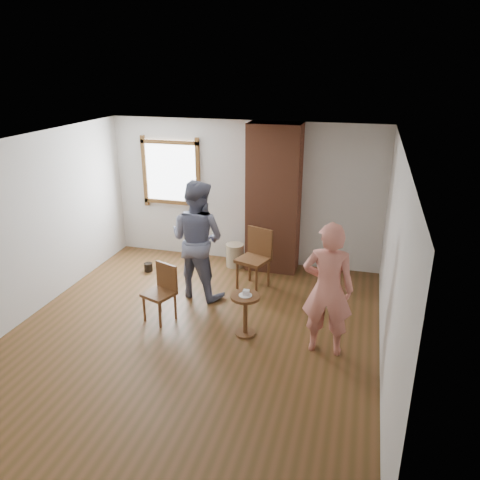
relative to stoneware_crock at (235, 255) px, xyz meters
name	(u,v)px	position (x,y,z in m)	size (l,w,h in m)	color
ground	(193,334)	(0.08, -2.40, -0.21)	(5.50, 5.50, 0.00)	brown
room_shell	(200,196)	(0.02, -1.79, 1.60)	(5.04, 5.52, 2.62)	silver
brick_chimney	(274,199)	(0.68, 0.10, 1.09)	(0.90, 0.50, 2.60)	brown
stoneware_crock	(235,255)	(0.00, 0.00, 0.00)	(0.33, 0.33, 0.42)	tan
dark_pot	(148,267)	(-1.44, -0.65, -0.14)	(0.15, 0.15, 0.15)	black
dining_chair_left	(162,289)	(-0.49, -2.09, 0.26)	(0.50, 0.50, 0.84)	brown
dining_chair_right	(256,255)	(0.56, -0.70, 0.35)	(0.59, 0.59, 0.99)	brown
side_table	(245,308)	(0.78, -2.20, 0.19)	(0.40, 0.40, 0.60)	brown
cake_plate	(245,295)	(0.78, -2.20, 0.39)	(0.18, 0.18, 0.01)	white
cake_slice	(246,293)	(0.79, -2.20, 0.43)	(0.08, 0.07, 0.06)	white
man	(197,239)	(-0.26, -1.23, 0.73)	(0.92, 0.72, 1.89)	#151B3C
person_pink	(328,289)	(1.86, -2.30, 0.67)	(0.64, 0.42, 1.77)	#D77C6B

